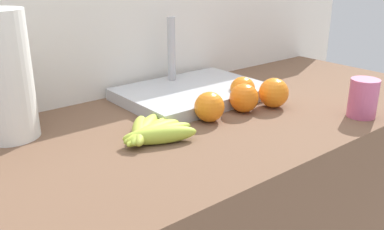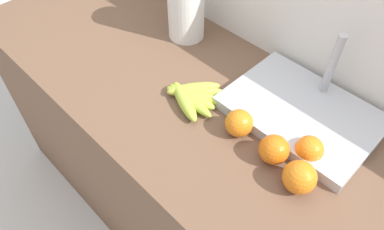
% 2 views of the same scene
% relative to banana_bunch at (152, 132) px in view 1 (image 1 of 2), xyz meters
% --- Properties ---
extents(wall_back, '(2.30, 0.06, 1.30)m').
position_rel_banana_bunch_xyz_m(wall_back, '(0.04, 0.37, -0.22)').
color(wall_back, silver).
rests_on(wall_back, ground).
extents(banana_bunch, '(0.19, 0.19, 0.04)m').
position_rel_banana_bunch_xyz_m(banana_bunch, '(0.00, 0.00, 0.00)').
color(banana_bunch, '#B0C83F').
rests_on(banana_bunch, counter).
extents(orange_front, '(0.08, 0.08, 0.08)m').
position_rel_banana_bunch_xyz_m(orange_front, '(0.30, -0.00, 0.02)').
color(orange_front, orange).
rests_on(orange_front, counter).
extents(orange_back_right, '(0.08, 0.08, 0.08)m').
position_rel_banana_bunch_xyz_m(orange_back_right, '(0.18, 0.00, 0.02)').
color(orange_back_right, orange).
rests_on(orange_back_right, counter).
extents(orange_center, '(0.07, 0.07, 0.07)m').
position_rel_banana_bunch_xyz_m(orange_center, '(0.36, 0.06, 0.02)').
color(orange_center, orange).
rests_on(orange_center, counter).
extents(orange_back_left, '(0.08, 0.08, 0.08)m').
position_rel_banana_bunch_xyz_m(orange_back_left, '(0.39, -0.03, 0.02)').
color(orange_back_left, orange).
rests_on(orange_back_left, counter).
extents(paper_towel_roll, '(0.12, 0.12, 0.32)m').
position_rel_banana_bunch_xyz_m(paper_towel_roll, '(-0.24, 0.21, 0.13)').
color(paper_towel_roll, white).
rests_on(paper_towel_roll, counter).
extents(sink_basin, '(0.42, 0.30, 0.23)m').
position_rel_banana_bunch_xyz_m(sink_basin, '(0.26, 0.18, 0.00)').
color(sink_basin, '#B7BABF').
rests_on(sink_basin, counter).
extents(mug, '(0.07, 0.07, 0.10)m').
position_rel_banana_bunch_xyz_m(mug, '(0.51, -0.22, 0.03)').
color(mug, '#BF567C').
rests_on(mug, counter).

